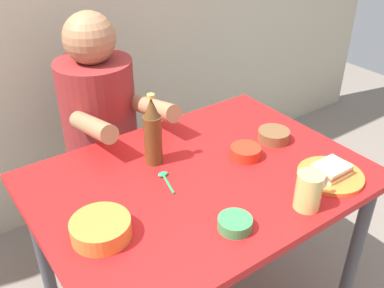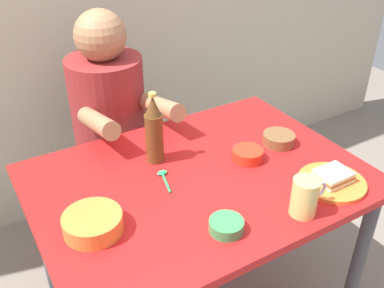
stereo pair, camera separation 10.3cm
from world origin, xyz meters
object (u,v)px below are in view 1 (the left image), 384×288
beer_mug (309,191)px  sandwich (332,169)px  condiment_bowl_brown (274,135)px  person_seated (99,108)px  stool (108,185)px  dining_table (200,197)px  plate_orange (330,175)px  beer_bottle (153,133)px

beer_mug → sandwich: bearing=17.7°
sandwich → condiment_bowl_brown: bearing=86.8°
sandwich → person_seated: bearing=115.9°
sandwich → stool: bearing=115.6°
dining_table → stool: (-0.08, 0.63, -0.30)m
plate_orange → condiment_bowl_brown: condiment_bowl_brown is taller
stool → condiment_bowl_brown: size_ratio=3.75×
beer_mug → condiment_bowl_brown: 0.40m
person_seated → condiment_bowl_brown: 0.74m
dining_table → plate_orange: bearing=-36.8°
beer_bottle → condiment_bowl_brown: (0.45, -0.14, -0.10)m
dining_table → person_seated: bearing=97.3°
dining_table → stool: dining_table is taller
sandwich → beer_mug: bearing=-162.3°
person_seated → beer_mug: 0.97m
dining_table → condiment_bowl_brown: bearing=3.8°
beer_mug → beer_bottle: size_ratio=0.48×
dining_table → person_seated: (-0.08, 0.62, 0.12)m
sandwich → dining_table: bearing=143.2°
stool → sandwich: 1.07m
plate_orange → condiment_bowl_brown: 0.29m
plate_orange → beer_bottle: bearing=135.5°
plate_orange → beer_bottle: size_ratio=0.84×
condiment_bowl_brown → sandwich: bearing=-93.2°
person_seated → sandwich: size_ratio=6.54×
plate_orange → sandwich: sandwich is taller
plate_orange → condiment_bowl_brown: bearing=86.8°
stool → plate_orange: bearing=-64.4°
sandwich → condiment_bowl_brown: 0.29m
dining_table → sandwich: sandwich is taller
plate_orange → beer_bottle: beer_bottle is taller
plate_orange → sandwich: size_ratio=2.00×
dining_table → sandwich: 0.45m
person_seated → plate_orange: bearing=-64.1°
stool → beer_mug: (0.25, -0.95, 0.45)m
beer_mug → beer_bottle: (-0.25, 0.48, 0.06)m
beer_bottle → condiment_bowl_brown: beer_bottle is taller
beer_mug → condiment_bowl_brown: beer_mug is taller
beer_mug → plate_orange: bearing=17.7°
beer_mug → beer_bottle: bearing=117.5°
beer_bottle → condiment_bowl_brown: bearing=-17.2°
person_seated → dining_table: bearing=-82.7°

